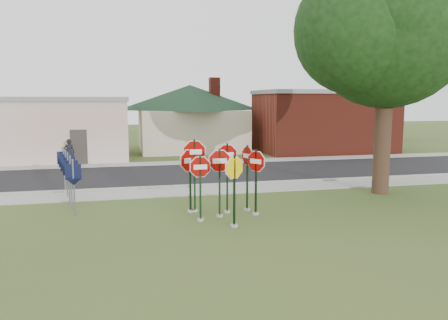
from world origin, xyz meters
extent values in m
plane|color=#35501E|center=(0.00, 0.00, 0.00)|extent=(120.00, 120.00, 0.00)
cube|color=gray|center=(0.00, 5.50, 0.03)|extent=(60.00, 1.60, 0.06)
cube|color=black|center=(0.00, 10.00, 0.02)|extent=(60.00, 7.00, 0.04)
cube|color=gray|center=(0.00, 14.30, 0.03)|extent=(60.00, 1.60, 0.06)
cube|color=gray|center=(0.00, 6.50, 0.07)|extent=(60.00, 0.20, 0.14)
cylinder|color=gray|center=(-0.12, 1.25, 0.04)|extent=(0.24, 0.24, 0.08)
cube|color=black|center=(-0.12, 1.25, 1.19)|extent=(0.06, 0.05, 2.38)
cylinder|color=white|center=(-0.12, 1.25, 1.95)|extent=(1.06, 0.02, 1.06)
cylinder|color=#8B0502|center=(-0.12, 1.25, 1.95)|extent=(0.98, 0.03, 0.98)
cube|color=white|center=(-0.12, 1.25, 1.95)|extent=(0.49, 0.01, 0.17)
cylinder|color=gray|center=(0.08, -0.02, 0.04)|extent=(0.24, 0.24, 0.08)
cube|color=black|center=(0.08, -0.02, 1.15)|extent=(0.08, 0.07, 2.29)
cylinder|color=white|center=(0.08, -0.02, 1.90)|extent=(0.89, 0.44, 0.98)
cylinder|color=yellow|center=(0.08, -0.02, 1.90)|extent=(0.83, 0.41, 0.91)
cylinder|color=gray|center=(-0.84, 0.91, 0.04)|extent=(0.24, 0.24, 0.08)
cube|color=black|center=(-0.84, 0.91, 1.11)|extent=(0.06, 0.05, 2.22)
cylinder|color=white|center=(-0.84, 0.91, 1.82)|extent=(0.98, 0.06, 0.98)
cylinder|color=#8B0502|center=(-0.84, 0.91, 1.82)|extent=(0.91, 0.06, 0.91)
cube|color=white|center=(-0.84, 0.91, 1.82)|extent=(0.45, 0.03, 0.16)
cylinder|color=gray|center=(1.18, 1.26, 0.04)|extent=(0.24, 0.24, 0.08)
cube|color=black|center=(1.18, 1.26, 1.15)|extent=(0.08, 0.08, 2.31)
cylinder|color=white|center=(1.18, 1.26, 1.90)|extent=(0.61, 0.83, 1.02)
cylinder|color=#8B0502|center=(1.18, 1.26, 1.90)|extent=(0.57, 0.78, 0.94)
cube|color=white|center=(1.18, 1.26, 1.90)|extent=(0.28, 0.39, 0.16)
cylinder|color=gray|center=(0.26, 1.72, 0.04)|extent=(0.24, 0.24, 0.08)
cube|color=black|center=(0.26, 1.72, 1.25)|extent=(0.07, 0.06, 2.51)
cylinder|color=white|center=(0.26, 1.72, 2.11)|extent=(0.96, 0.27, 0.99)
cylinder|color=#8B0502|center=(0.26, 1.72, 2.11)|extent=(0.89, 0.26, 0.92)
cube|color=white|center=(0.26, 1.72, 2.11)|extent=(0.44, 0.13, 0.16)
cylinder|color=gray|center=(-0.84, 2.13, 0.04)|extent=(0.24, 0.24, 0.08)
cube|color=black|center=(-0.84, 2.13, 1.32)|extent=(0.06, 0.05, 2.63)
cylinder|color=white|center=(-0.84, 2.13, 2.18)|extent=(1.13, 0.10, 1.13)
cylinder|color=#8B0502|center=(-0.84, 2.13, 2.18)|extent=(1.04, 0.09, 1.04)
cube|color=white|center=(-0.84, 2.13, 2.18)|extent=(0.52, 0.05, 0.18)
cylinder|color=gray|center=(1.05, 1.88, 0.04)|extent=(0.24, 0.24, 0.08)
cube|color=black|center=(1.05, 1.88, 1.20)|extent=(0.06, 0.07, 2.40)
cylinder|color=white|center=(1.05, 1.88, 2.01)|extent=(0.29, 0.94, 0.97)
cylinder|color=#8B0502|center=(1.05, 1.88, 2.01)|extent=(0.27, 0.87, 0.90)
cube|color=white|center=(1.05, 1.88, 2.01)|extent=(0.14, 0.43, 0.15)
cylinder|color=gray|center=(-1.00, 2.13, 0.04)|extent=(0.24, 0.24, 0.08)
cube|color=black|center=(-1.00, 2.13, 1.17)|extent=(0.08, 0.07, 2.33)
cylinder|color=white|center=(-1.00, 2.13, 1.88)|extent=(1.03, 0.51, 1.13)
cylinder|color=#8B0502|center=(-1.00, 2.13, 1.88)|extent=(0.95, 0.48, 1.05)
cube|color=white|center=(-1.00, 2.13, 1.88)|extent=(0.47, 0.24, 0.18)
cube|color=#59595E|center=(-5.00, 2.50, 1.00)|extent=(0.05, 0.05, 2.00)
cube|color=black|center=(-5.00, 2.50, 1.55)|extent=(0.55, 0.13, 0.55)
cone|color=black|center=(-5.00, 2.50, 1.20)|extent=(0.65, 0.65, 0.25)
cube|color=#59595E|center=(-5.20, 3.50, 1.00)|extent=(0.05, 0.05, 2.00)
cube|color=black|center=(-5.20, 3.50, 1.55)|extent=(0.55, 0.09, 0.55)
cone|color=black|center=(-5.20, 3.50, 1.20)|extent=(0.62, 0.62, 0.25)
cube|color=#59595E|center=(-5.40, 4.50, 1.00)|extent=(0.05, 0.05, 2.00)
cube|color=black|center=(-5.40, 4.50, 1.55)|extent=(0.55, 0.05, 0.55)
cone|color=black|center=(-5.40, 4.50, 1.20)|extent=(0.58, 0.58, 0.25)
cube|color=#59595E|center=(-5.60, 5.50, 1.00)|extent=(0.05, 0.05, 2.00)
cube|color=black|center=(-5.60, 5.50, 1.55)|extent=(0.55, 0.05, 0.55)
cone|color=black|center=(-5.60, 5.50, 1.20)|extent=(0.58, 0.58, 0.25)
cube|color=#59595E|center=(-5.80, 6.50, 1.00)|extent=(0.05, 0.05, 2.00)
cube|color=black|center=(-5.80, 6.50, 1.55)|extent=(0.55, 0.09, 0.55)
cone|color=black|center=(-5.80, 6.50, 1.20)|extent=(0.62, 0.62, 0.25)
cube|color=beige|center=(-9.00, 18.00, 2.00)|extent=(12.00, 6.00, 4.00)
cube|color=gray|center=(-9.00, 18.00, 4.05)|extent=(12.20, 6.20, 0.30)
cube|color=#332D28|center=(-6.00, 15.02, 1.10)|extent=(1.00, 0.10, 2.20)
cube|color=#C2B59A|center=(2.00, 22.00, 1.60)|extent=(8.00, 8.00, 3.20)
pyramid|color=black|center=(2.00, 22.00, 5.20)|extent=(11.60, 11.60, 2.00)
cube|color=maroon|center=(4.00, 22.00, 5.00)|extent=(0.80, 0.80, 1.60)
cube|color=maroon|center=(12.00, 18.50, 2.25)|extent=(10.00, 6.00, 4.50)
cube|color=gray|center=(12.00, 18.50, 4.60)|extent=(10.20, 6.20, 0.30)
cube|color=white|center=(10.00, 15.55, 2.60)|extent=(2.00, 0.08, 0.90)
cylinder|color=#301D15|center=(7.50, 3.50, 2.73)|extent=(0.70, 0.70, 5.47)
sphere|color=black|center=(7.50, 3.50, 7.03)|extent=(6.76, 6.76, 6.76)
cylinder|color=#301D15|center=(22.00, 26.00, 2.00)|extent=(0.50, 0.50, 4.00)
sphere|color=black|center=(22.00, 26.00, 5.60)|extent=(5.60, 5.60, 5.60)
imported|color=black|center=(-6.47, 14.09, 0.89)|extent=(0.61, 0.41, 1.66)
camera|label=1|loc=(-3.25, -13.07, 4.01)|focal=35.00mm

